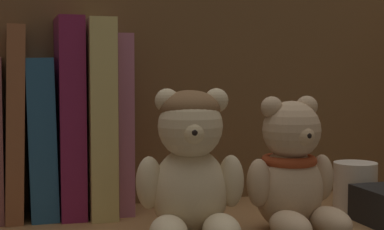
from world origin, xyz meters
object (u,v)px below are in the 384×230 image
(book_9, at_px, (97,117))
(pillar_candle, at_px, (355,186))
(book_10, at_px, (120,123))
(book_6, at_px, (15,122))
(book_8, at_px, (69,116))
(book_7, at_px, (40,137))
(teddy_bear_smaller, at_px, (293,174))
(teddy_bear_larger, at_px, (191,168))

(book_9, bearing_deg, pillar_candle, -16.22)
(book_10, xyz_separation_m, pillar_candle, (0.28, -0.09, -0.08))
(book_6, xyz_separation_m, pillar_candle, (0.41, -0.09, -0.08))
(book_8, height_order, book_10, book_8)
(book_7, relative_size, teddy_bear_smaller, 1.28)
(teddy_bear_larger, bearing_deg, book_8, 124.30)
(pillar_candle, bearing_deg, book_7, 166.60)
(book_8, bearing_deg, book_7, 180.00)
(book_6, height_order, pillar_candle, book_6)
(book_8, relative_size, teddy_bear_smaller, 1.61)
(teddy_bear_larger, bearing_deg, book_7, 131.88)
(book_6, xyz_separation_m, book_9, (0.10, 0.00, 0.00))
(teddy_bear_larger, distance_m, pillar_candle, 0.25)
(book_8, relative_size, book_10, 1.09)
(book_7, distance_m, teddy_bear_smaller, 0.31)
(book_8, distance_m, pillar_candle, 0.37)
(book_8, bearing_deg, book_10, 0.00)
(book_10, bearing_deg, book_9, 180.00)
(pillar_candle, bearing_deg, book_6, 167.53)
(teddy_bear_smaller, height_order, pillar_candle, teddy_bear_smaller)
(teddy_bear_larger, bearing_deg, book_10, 106.01)
(book_7, relative_size, book_8, 0.80)
(book_10, relative_size, teddy_bear_smaller, 1.49)
(book_7, distance_m, book_8, 0.04)
(teddy_bear_smaller, bearing_deg, teddy_bear_larger, 178.45)
(teddy_bear_smaller, distance_m, pillar_candle, 0.15)
(book_9, distance_m, pillar_candle, 0.34)
(teddy_bear_larger, height_order, teddy_bear_smaller, teddy_bear_larger)
(book_6, relative_size, book_9, 0.96)
(book_6, distance_m, book_10, 0.13)
(book_6, relative_size, pillar_candle, 3.76)
(teddy_bear_larger, bearing_deg, pillar_candle, 16.37)
(book_8, distance_m, book_9, 0.03)
(book_6, bearing_deg, book_9, 0.00)
(book_7, relative_size, book_10, 0.86)
(teddy_bear_smaller, bearing_deg, book_10, 134.54)
(book_7, xyz_separation_m, book_10, (0.10, 0.00, 0.01))
(book_7, distance_m, pillar_candle, 0.40)
(book_9, xyz_separation_m, teddy_bear_smaller, (0.19, -0.16, -0.06))
(teddy_bear_smaller, relative_size, pillar_candle, 2.45)
(book_9, bearing_deg, teddy_bear_smaller, -40.73)
(book_6, xyz_separation_m, teddy_bear_smaller, (0.29, -0.16, -0.05))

